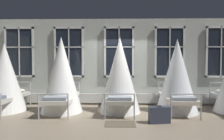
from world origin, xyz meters
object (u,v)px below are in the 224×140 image
cot_fourth (177,77)px  cot_second (61,76)px  suitcase_dark (159,115)px  cot_first (5,78)px  cot_third (120,76)px

cot_fourth → cot_second: bearing=92.2°
cot_second → cot_fourth: cot_second is taller
suitcase_dark → cot_second: bearing=149.1°
cot_second → cot_first: bearing=87.3°
cot_first → cot_fourth: (5.66, 0.01, 0.06)m
cot_first → cot_third: (3.80, -0.00, 0.09)m
cot_second → suitcase_dark: 3.32m
cot_second → cot_fourth: bearing=-90.5°
cot_third → cot_fourth: (1.86, 0.02, -0.03)m
cot_first → cot_second: 1.90m
cot_first → suitcase_dark: (4.84, -1.24, -0.87)m
cot_first → cot_third: size_ratio=0.93×
cot_third → suitcase_dark: bearing=-138.6°
cot_fourth → suitcase_dark: bearing=148.0°
cot_third → cot_fourth: bearing=-88.0°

